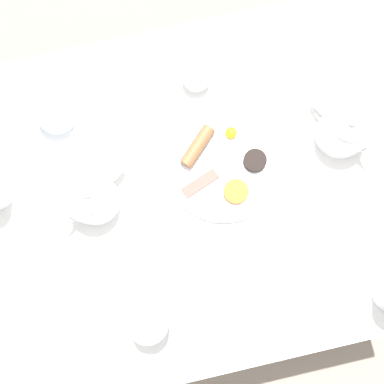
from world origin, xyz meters
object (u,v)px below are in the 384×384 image
(breakfast_plate, at_px, (223,162))
(fork_by_plate, at_px, (265,67))
(water_glass_tall, at_px, (150,321))
(creamer_jug, at_px, (196,75))
(teacup_with_saucer_left, at_px, (55,115))
(knife_by_plate, at_px, (245,293))
(teapot_far, at_px, (92,197))
(teapot_near, at_px, (345,129))
(fork_spare, at_px, (127,93))

(breakfast_plate, bearing_deg, fork_by_plate, -36.71)
(water_glass_tall, height_order, creamer_jug, water_glass_tall)
(teacup_with_saucer_left, relative_size, knife_by_plate, 0.85)
(teapot_far, height_order, fork_by_plate, teapot_far)
(teapot_near, distance_m, water_glass_tall, 0.60)
(knife_by_plate, distance_m, fork_spare, 0.54)
(breakfast_plate, xyz_separation_m, fork_by_plate, (0.20, -0.15, -0.01))
(teapot_near, relative_size, teacup_with_saucer_left, 1.33)
(teapot_far, height_order, water_glass_tall, water_glass_tall)
(water_glass_tall, height_order, knife_by_plate, water_glass_tall)
(teapot_near, height_order, fork_by_plate, teapot_near)
(teapot_far, bearing_deg, teacup_with_saucer_left, -112.37)
(water_glass_tall, distance_m, fork_by_plate, 0.65)
(teapot_far, distance_m, teacup_with_saucer_left, 0.22)
(teacup_with_saucer_left, relative_size, fork_by_plate, 1.01)
(teapot_far, relative_size, water_glass_tall, 1.31)
(fork_by_plate, distance_m, fork_spare, 0.34)
(teapot_far, xyz_separation_m, knife_by_plate, (-0.28, -0.28, -0.05))
(teacup_with_saucer_left, relative_size, water_glass_tall, 1.05)
(fork_by_plate, bearing_deg, water_glass_tall, 143.00)
(creamer_jug, xyz_separation_m, knife_by_plate, (-0.51, 0.01, -0.02))
(breakfast_plate, height_order, fork_by_plate, breakfast_plate)
(breakfast_plate, bearing_deg, teapot_near, -88.79)
(teapot_far, distance_m, knife_by_plate, 0.40)
(breakfast_plate, distance_m, fork_by_plate, 0.26)
(teapot_far, distance_m, fork_by_plate, 0.51)
(teapot_far, bearing_deg, fork_spare, -152.95)
(teapot_far, xyz_separation_m, fork_spare, (0.23, -0.12, -0.05))
(teacup_with_saucer_left, bearing_deg, fork_spare, -81.77)
(water_glass_tall, distance_m, fork_spare, 0.53)
(teapot_far, height_order, fork_spare, teapot_far)
(water_glass_tall, relative_size, fork_spare, 0.91)
(fork_by_plate, bearing_deg, breakfast_plate, 143.29)
(teacup_with_saucer_left, distance_m, water_glass_tall, 0.51)
(teacup_with_saucer_left, height_order, creamer_jug, teacup_with_saucer_left)
(water_glass_tall, xyz_separation_m, knife_by_plate, (0.01, -0.21, -0.06))
(creamer_jug, relative_size, fork_by_plate, 0.63)
(teapot_far, bearing_deg, water_glass_tall, 67.92)
(breakfast_plate, height_order, knife_by_plate, breakfast_plate)
(teapot_near, xyz_separation_m, water_glass_tall, (-0.31, 0.52, 0.02))
(knife_by_plate, bearing_deg, fork_spare, 17.41)
(teacup_with_saucer_left, bearing_deg, creamer_jug, -86.31)
(knife_by_plate, bearing_deg, fork_by_plate, -18.90)
(breakfast_plate, distance_m, creamer_jug, 0.21)
(water_glass_tall, bearing_deg, creamer_jug, -22.90)
(knife_by_plate, bearing_deg, teapot_near, -44.55)
(teapot_near, bearing_deg, teacup_with_saucer_left, -133.94)
(breakfast_plate, bearing_deg, teacup_with_saucer_left, 61.74)
(fork_by_plate, xyz_separation_m, knife_by_plate, (-0.51, 0.17, 0.00))
(knife_by_plate, bearing_deg, water_glass_tall, 91.91)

